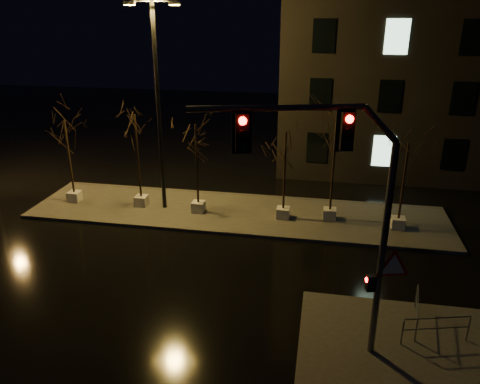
# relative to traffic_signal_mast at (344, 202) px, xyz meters

# --- Properties ---
(ground) EXTENTS (90.00, 90.00, 0.00)m
(ground) POSITION_rel_traffic_signal_mast_xyz_m (-5.03, 4.28, -5.30)
(ground) COLOR black
(ground) RESTS_ON ground
(median) EXTENTS (22.00, 5.00, 0.15)m
(median) POSITION_rel_traffic_signal_mast_xyz_m (-5.03, 10.28, -5.22)
(median) COLOR #3F3E38
(median) RESTS_ON ground
(sidewalk_corner) EXTENTS (7.00, 5.00, 0.15)m
(sidewalk_corner) POSITION_rel_traffic_signal_mast_xyz_m (2.47, 0.78, -5.22)
(sidewalk_corner) COLOR #3F3E38
(sidewalk_corner) RESTS_ON ground
(building) EXTENTS (25.00, 12.00, 15.00)m
(building) POSITION_rel_traffic_signal_mast_xyz_m (8.97, 22.28, 2.20)
(building) COLOR black
(building) RESTS_ON ground
(tree_0) EXTENTS (1.80, 1.80, 4.75)m
(tree_0) POSITION_rel_traffic_signal_mast_xyz_m (-14.23, 10.10, -1.54)
(tree_0) COLOR silver
(tree_0) RESTS_ON median
(tree_1) EXTENTS (1.80, 1.80, 5.19)m
(tree_1) POSITION_rel_traffic_signal_mast_xyz_m (-10.29, 10.17, -1.21)
(tree_1) COLOR silver
(tree_1) RESTS_ON median
(tree_2) EXTENTS (1.80, 1.80, 4.87)m
(tree_2) POSITION_rel_traffic_signal_mast_xyz_m (-6.99, 9.92, -1.45)
(tree_2) COLOR silver
(tree_2) RESTS_ON median
(tree_3) EXTENTS (1.80, 1.80, 4.70)m
(tree_3) POSITION_rel_traffic_signal_mast_xyz_m (-2.48, 9.94, -1.58)
(tree_3) COLOR silver
(tree_3) RESTS_ON median
(tree_4) EXTENTS (1.80, 1.80, 6.13)m
(tree_4) POSITION_rel_traffic_signal_mast_xyz_m (-0.11, 10.23, -0.50)
(tree_4) COLOR silver
(tree_4) RESTS_ON median
(tree_5) EXTENTS (1.80, 1.80, 4.49)m
(tree_5) POSITION_rel_traffic_signal_mast_xyz_m (3.20, 9.74, -1.74)
(tree_5) COLOR silver
(tree_5) RESTS_ON median
(traffic_signal_mast) EXTENTS (6.25, 1.67, 7.84)m
(traffic_signal_mast) POSITION_rel_traffic_signal_mast_xyz_m (0.00, 0.00, 0.00)
(traffic_signal_mast) COLOR #525559
(traffic_signal_mast) RESTS_ON sidewalk_corner
(streetlight_main) EXTENTS (2.62, 0.76, 10.51)m
(streetlight_main) POSITION_rel_traffic_signal_mast_xyz_m (-8.96, 10.15, 0.92)
(streetlight_main) COLOR black
(streetlight_main) RESTS_ON median
(guard_rail_a) EXTENTS (2.17, 0.62, 0.97)m
(guard_rail_a) POSITION_rel_traffic_signal_mast_xyz_m (3.28, 1.10, -4.52)
(guard_rail_a) COLOR #525559
(guard_rail_a) RESTS_ON sidewalk_corner
(guard_rail_b) EXTENTS (0.36, 2.01, 0.96)m
(guard_rail_b) POSITION_rel_traffic_signal_mast_xyz_m (2.83, 2.02, -4.53)
(guard_rail_b) COLOR #525559
(guard_rail_b) RESTS_ON sidewalk_corner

